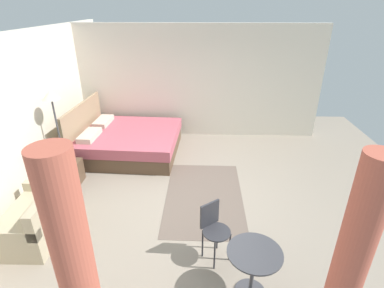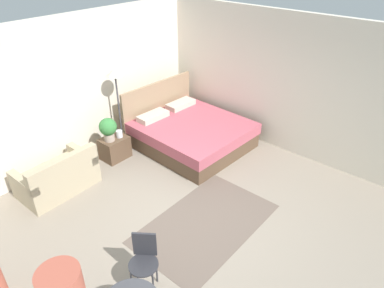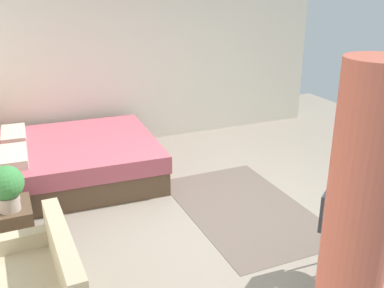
% 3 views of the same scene
% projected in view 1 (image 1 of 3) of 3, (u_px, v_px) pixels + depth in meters
% --- Properties ---
extents(ground_plane, '(9.06, 9.24, 0.02)m').
position_uv_depth(ground_plane, '(194.00, 198.00, 5.50)').
color(ground_plane, gray).
extents(wall_back, '(9.06, 0.12, 2.85)m').
position_uv_depth(wall_back, '(10.00, 124.00, 4.99)').
color(wall_back, silver).
rests_on(wall_back, ground).
extents(wall_right, '(0.12, 6.24, 2.85)m').
position_uv_depth(wall_right, '(198.00, 82.00, 7.61)').
color(wall_right, silver).
rests_on(wall_right, ground).
extents(area_rug, '(2.32, 1.41, 0.01)m').
position_uv_depth(area_rug, '(204.00, 196.00, 5.54)').
color(area_rug, '#66564C').
rests_on(area_rug, ground).
extents(bed, '(2.11, 2.31, 1.20)m').
position_uv_depth(bed, '(128.00, 141.00, 7.02)').
color(bed, brown).
rests_on(bed, ground).
extents(couch, '(1.34, 0.85, 0.80)m').
position_uv_depth(couch, '(37.00, 218.00, 4.57)').
color(couch, tan).
rests_on(couch, ground).
extents(nightstand, '(0.55, 0.43, 0.47)m').
position_uv_depth(nightstand, '(69.00, 174.00, 5.81)').
color(nightstand, brown).
rests_on(nightstand, ground).
extents(potted_plant, '(0.35, 0.35, 0.49)m').
position_uv_depth(potted_plant, '(62.00, 154.00, 5.50)').
color(potted_plant, tan).
rests_on(potted_plant, nightstand).
extents(vase, '(0.13, 0.13, 0.14)m').
position_uv_depth(vase, '(71.00, 158.00, 5.78)').
color(vase, silver).
rests_on(vase, nightstand).
extents(floor_lamp, '(0.33, 0.33, 1.80)m').
position_uv_depth(floor_lamp, '(53.00, 105.00, 5.63)').
color(floor_lamp, '#3F3F44').
rests_on(floor_lamp, ground).
extents(balcony_table, '(0.65, 0.65, 0.68)m').
position_uv_depth(balcony_table, '(253.00, 265.00, 3.49)').
color(balcony_table, '#3F3F44').
rests_on(balcony_table, ground).
extents(cafe_chair_near_window, '(0.54, 0.54, 0.85)m').
position_uv_depth(cafe_chair_near_window, '(213.00, 226.00, 4.03)').
color(cafe_chair_near_window, '#2D2D33').
rests_on(cafe_chair_near_window, ground).
extents(curtain_left, '(0.26, 0.26, 2.39)m').
position_uv_depth(curtain_left, '(344.00, 283.00, 2.42)').
color(curtain_left, '#C15B47').
rests_on(curtain_left, ground).
extents(curtain_right, '(0.32, 0.32, 2.39)m').
position_uv_depth(curtain_right, '(77.00, 274.00, 2.50)').
color(curtain_right, '#C15B47').
rests_on(curtain_right, ground).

